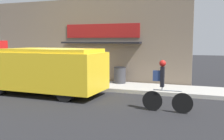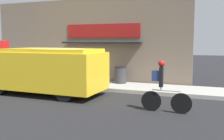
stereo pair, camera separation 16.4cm
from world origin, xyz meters
name	(u,v)px [view 2 (the right image)]	position (x,y,z in m)	size (l,w,h in m)	color
ground_plane	(64,89)	(0.00, 0.00, 0.00)	(70.00, 70.00, 0.00)	#232326
sidewalk	(75,84)	(0.00, 1.11, 0.09)	(28.00, 2.23, 0.18)	#ADAAA3
storefront	(85,41)	(0.05, 2.37, 2.44)	(12.30, 0.77, 4.86)	#756656
school_bus	(47,70)	(0.05, -1.48, 1.11)	(5.76, 2.79, 2.11)	yellow
cyclist	(163,87)	(5.53, -2.59, 0.86)	(1.74, 0.23, 1.80)	black
stop_sign_post	(4,53)	(-4.51, 0.73, 1.74)	(0.45, 0.45, 2.34)	slate
trash_bin	(120,75)	(2.48, 1.69, 0.62)	(0.65, 0.65, 0.88)	#38383D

